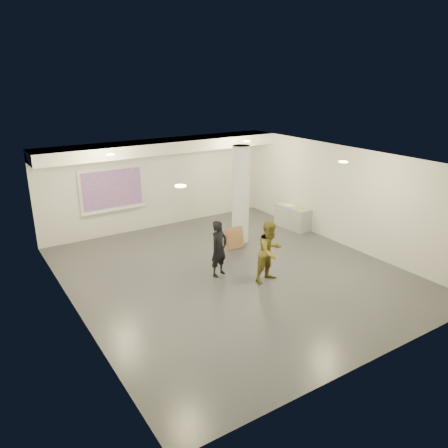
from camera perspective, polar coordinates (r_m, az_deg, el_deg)
floor at (r=11.63m, az=1.07°, el=-6.38°), size 8.00×9.00×0.01m
ceiling at (r=10.69m, az=1.17°, el=8.30°), size 8.00×9.00×0.01m
wall_back at (r=14.87m, az=-8.60°, el=5.27°), size 8.00×0.01×3.00m
wall_front at (r=8.02m, az=19.47°, el=-7.99°), size 8.00×0.01×3.00m
wall_left at (r=9.57m, az=-19.25°, el=-3.48°), size 0.01×9.00×3.00m
wall_right at (r=13.61m, az=15.29°, el=3.51°), size 0.01×9.00×3.00m
soffit_band at (r=14.12m, az=-7.92°, el=10.04°), size 8.00×1.10×0.36m
downlight_nw at (r=11.97m, az=-14.62°, el=8.77°), size 0.22×0.22×0.02m
downlight_ne at (r=13.95m, az=3.00°, el=10.75°), size 0.22×0.22×0.02m
downlight_sw at (r=8.34m, az=-5.70°, el=4.97°), size 0.22×0.22×0.02m
downlight_se at (r=11.00m, az=15.31°, el=7.84°), size 0.22×0.22×0.02m
column at (r=13.30m, az=2.19°, el=3.83°), size 0.52×0.52×3.00m
projection_screen at (r=14.27m, az=-14.39°, el=4.41°), size 2.10×0.13×1.42m
credenza at (r=15.00m, az=8.97°, el=0.92°), size 0.61×1.33×0.76m
papers_stack at (r=14.95m, az=8.56°, el=2.44°), size 0.29×0.35×0.02m
postit_pad at (r=14.71m, az=9.90°, el=2.10°), size 0.23×0.29×0.03m
cardboard_back at (r=13.08m, az=1.42°, el=-2.14°), size 0.49×0.14×0.53m
cardboard_front at (r=13.17m, az=1.39°, el=-1.78°), size 0.59×0.29×0.62m
woman at (r=11.22m, az=-0.66°, el=-3.23°), size 0.62×0.50×1.48m
man at (r=10.97m, az=6.03°, el=-3.58°), size 0.86×0.72×1.59m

